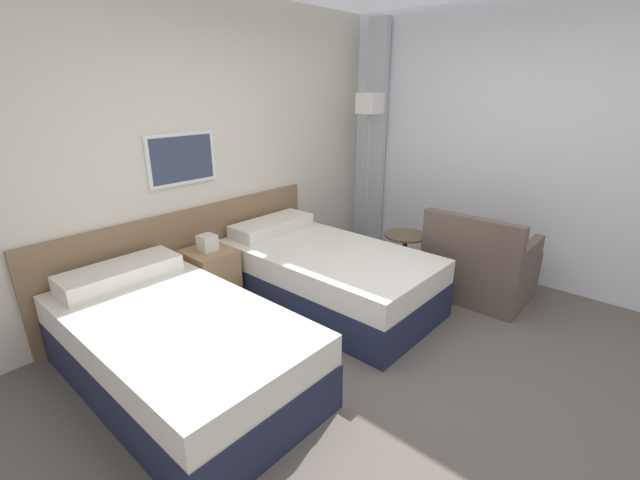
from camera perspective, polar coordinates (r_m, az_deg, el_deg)
ground_plane at (r=3.23m, az=10.77°, el=-17.02°), size 16.00×16.00×0.00m
wall_headboard at (r=4.11m, az=-14.74°, el=10.56°), size 10.00×0.10×2.70m
wall_window at (r=4.67m, az=27.43°, el=10.59°), size 0.21×4.60×2.70m
bed_near_door at (r=3.11m, az=-18.54°, el=-13.27°), size 1.07×1.95×0.66m
bed_near_window at (r=3.96m, az=0.83°, el=-4.66°), size 1.07×1.95×0.66m
nightstand at (r=3.98m, az=-14.36°, el=-4.93°), size 0.39×0.42×0.70m
floor_lamp at (r=4.86m, az=6.58°, el=15.19°), size 0.24×0.24×1.85m
side_table at (r=4.34m, az=11.20°, el=-1.33°), size 0.42×0.42×0.54m
armchair at (r=4.36m, az=20.38°, el=-3.49°), size 0.74×0.90×0.85m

